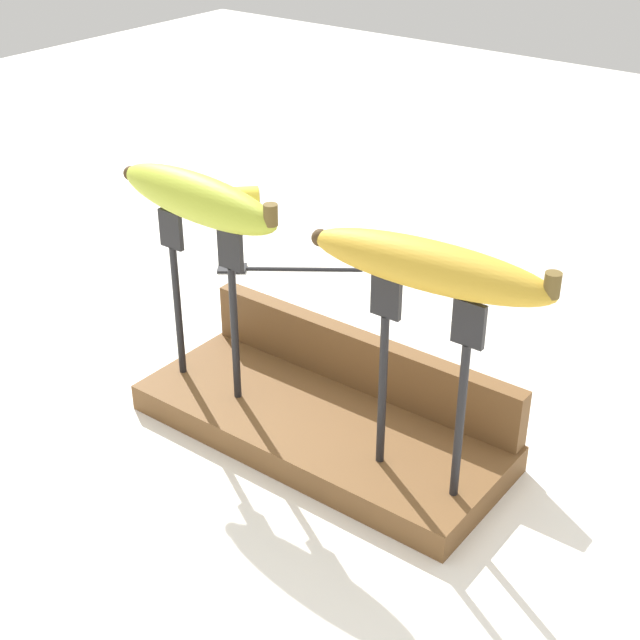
# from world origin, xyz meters

# --- Properties ---
(ground_plane) EXTENTS (3.00, 3.00, 0.00)m
(ground_plane) POSITION_xyz_m (0.00, 0.00, 0.00)
(ground_plane) COLOR white
(wooden_board) EXTENTS (0.35, 0.14, 0.03)m
(wooden_board) POSITION_xyz_m (0.00, 0.00, 0.01)
(wooden_board) COLOR brown
(wooden_board) RESTS_ON ground
(board_backstop) EXTENTS (0.34, 0.02, 0.06)m
(board_backstop) POSITION_xyz_m (0.00, 0.06, 0.05)
(board_backstop) COLOR brown
(board_backstop) RESTS_ON wooden_board
(fork_stand_left) EXTENTS (0.10, 0.01, 0.17)m
(fork_stand_left) POSITION_xyz_m (-0.12, -0.02, 0.13)
(fork_stand_left) COLOR black
(fork_stand_left) RESTS_ON wooden_board
(fork_stand_right) EXTENTS (0.10, 0.01, 0.18)m
(fork_stand_right) POSITION_xyz_m (0.12, -0.02, 0.13)
(fork_stand_right) COLOR black
(fork_stand_right) RESTS_ON wooden_board
(banana_raised_left) EXTENTS (0.20, 0.05, 0.04)m
(banana_raised_left) POSITION_xyz_m (-0.12, -0.02, 0.22)
(banana_raised_left) COLOR #B2C138
(banana_raised_left) RESTS_ON fork_stand_left
(banana_raised_right) EXTENTS (0.20, 0.06, 0.04)m
(banana_raised_right) POSITION_xyz_m (0.12, -0.02, 0.22)
(banana_raised_right) COLOR gold
(banana_raised_right) RESTS_ON fork_stand_right
(fork_fallen_near) EXTENTS (0.16, 0.12, 0.01)m
(fork_fallen_near) POSITION_xyz_m (-0.27, 0.25, 0.00)
(fork_fallen_near) COLOR black
(fork_fallen_near) RESTS_ON ground
(banana_chunk_near) EXTENTS (0.06, 0.06, 0.04)m
(banana_chunk_near) POSITION_xyz_m (-0.41, 0.37, 0.02)
(banana_chunk_near) COLOR yellow
(banana_chunk_near) RESTS_ON ground
(wire_coil) EXTENTS (0.07, 0.07, 0.01)m
(wire_coil) POSITION_xyz_m (-0.03, 0.11, 0.00)
(wire_coil) COLOR #1E2DA5
(wire_coil) RESTS_ON ground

